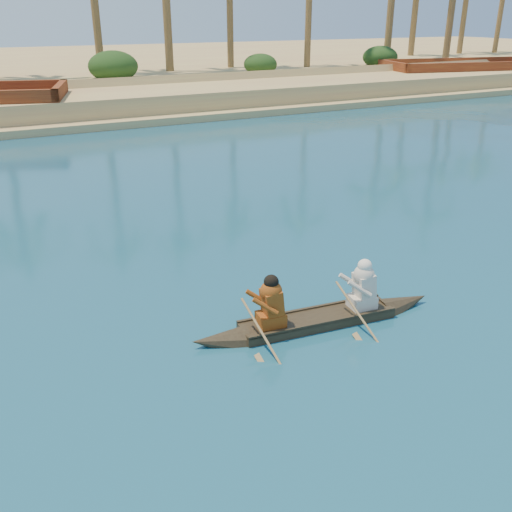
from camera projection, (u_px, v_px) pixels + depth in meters
ground at (429, 369)px, 9.04m from camera, size 160.00×160.00×0.00m
sandy_embankment at (28, 74)px, 47.08m from camera, size 150.00×51.00×1.50m
shrub_cluster at (61, 85)px, 34.27m from camera, size 100.00×6.00×2.40m
canoe at (318, 312)px, 10.25m from camera, size 4.75×1.13×1.30m
barge_right at (472, 75)px, 43.19m from camera, size 14.23×7.33×2.26m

